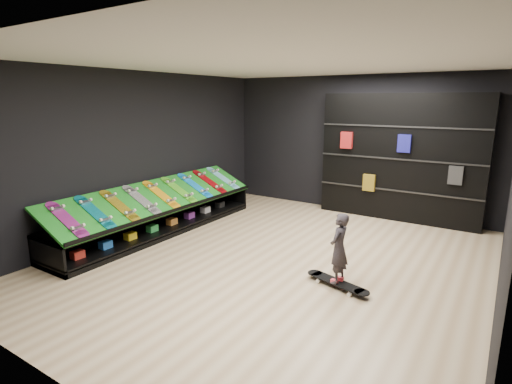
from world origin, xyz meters
The scene contains 20 objects.
floor centered at (0.00, 0.00, 0.00)m, with size 6.00×7.00×0.01m, color #D3B98E.
ceiling centered at (0.00, 0.00, 3.00)m, with size 6.00×7.00×0.01m, color white.
wall_back centered at (0.00, 3.50, 1.50)m, with size 6.00×0.02×3.00m, color black.
wall_front centered at (0.00, -3.50, 1.50)m, with size 6.00×0.02×3.00m, color black.
wall_left centered at (-3.00, 0.00, 1.50)m, with size 0.02×7.00×3.00m, color black.
wall_right centered at (3.00, 0.00, 1.50)m, with size 0.02×7.00×3.00m, color black.
display_rack centered at (-2.55, 0.00, 0.25)m, with size 0.90×4.50×0.50m, color black, non-canonical shape.
turf_ramp centered at (-2.50, 0.00, 0.71)m, with size 1.00×4.50×0.04m, color #106B14.
back_shelving centered at (1.02, 3.32, 1.30)m, with size 3.25×0.38×2.60m, color black.
floor_skateboard centered at (1.18, -0.39, 0.05)m, with size 0.98×0.22×0.09m, color black, non-canonical shape.
child centered at (1.18, -0.39, 0.38)m, with size 0.22×0.15×0.57m, color black.
display_board_0 centered at (-2.49, -1.90, 0.74)m, with size 0.98×0.22×0.09m, color #2626BF, non-canonical shape.
display_board_1 centered at (-2.49, -1.42, 0.74)m, with size 0.98×0.22×0.09m, color #0C8C99, non-canonical shape.
display_board_2 centered at (-2.49, -0.95, 0.74)m, with size 0.98×0.22×0.09m, color yellow, non-canonical shape.
display_board_3 centered at (-2.49, -0.48, 0.74)m, with size 0.98×0.22×0.09m, color black, non-canonical shape.
display_board_4 centered at (-2.49, 0.00, 0.74)m, with size 0.98×0.22×0.09m, color orange, non-canonical shape.
display_board_5 centered at (-2.49, 0.48, 0.74)m, with size 0.98×0.22×0.09m, color green, non-canonical shape.
display_board_6 centered at (-2.49, 0.95, 0.74)m, with size 0.98×0.22×0.09m, color blue, non-canonical shape.
display_board_7 centered at (-2.49, 1.42, 0.74)m, with size 0.98×0.22×0.09m, color red, non-canonical shape.
display_board_8 centered at (-2.49, 1.90, 0.74)m, with size 0.98×0.22×0.09m, color #0CB2E5, non-canonical shape.
Camera 1 is at (2.95, -5.14, 2.48)m, focal length 28.00 mm.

